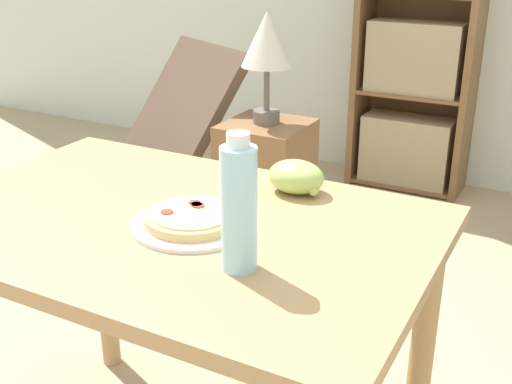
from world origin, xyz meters
name	(u,v)px	position (x,y,z in m)	size (l,w,h in m)	color
dining_table	(174,265)	(-0.05, 0.04, 0.66)	(1.14, 0.75, 0.78)	tan
pizza_on_plate	(193,220)	(0.01, 0.03, 0.79)	(0.27, 0.27, 0.04)	white
grape_bunch	(296,177)	(0.13, 0.31, 0.82)	(0.14, 0.11, 0.08)	#A8CC66
drink_bottle	(239,207)	(0.19, -0.08, 0.90)	(0.07, 0.07, 0.27)	#A3DBEA
salt_shaker	(234,159)	(-0.08, 0.37, 0.81)	(0.04, 0.04, 0.06)	white
lounge_chair_near	(154,178)	(-1.02, 1.25, 0.29)	(0.84, 0.95, 0.88)	slate
bookshelf	(416,53)	(-0.15, 2.44, 0.76)	(0.63, 0.30, 1.60)	brown
side_table	(266,192)	(-0.46, 1.29, 0.31)	(0.34, 0.34, 0.62)	brown
table_lamp	(267,45)	(-0.46, 1.29, 0.94)	(0.21, 0.21, 0.45)	#665B51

